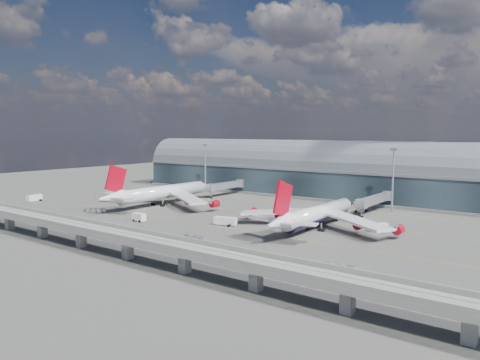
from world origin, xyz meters
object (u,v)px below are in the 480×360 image
Objects in this scene: floodlight_mast_right at (393,178)px; airliner_right at (316,215)px; cargo_train_1 at (195,239)px; airliner_left at (160,193)px; service_truck_0 at (34,198)px; cargo_train_2 at (338,268)px; cargo_train_0 at (96,210)px; service_truck_4 at (361,208)px; service_truck_2 at (225,221)px; floodlight_mast_left at (205,167)px; service_truck_3 at (379,227)px; service_truck_5 at (292,213)px; service_truck_1 at (139,217)px.

airliner_right is at bearing -100.00° from floodlight_mast_right.
floodlight_mast_right is 91.70m from cargo_train_1.
floodlight_mast_right reaches higher than cargo_train_1.
airliner_left is 61.73m from service_truck_0.
airliner_left reaches higher than cargo_train_2.
service_truck_0 is (-133.55, -23.49, -3.27)m from airliner_right.
cargo_train_0 is (-7.99, -27.74, -4.86)m from airliner_left.
service_truck_4 is at bearing 90.21° from airliner_right.
service_truck_0 is at bearing 79.82° from service_truck_2.
cargo_train_2 is (117.78, -87.80, -12.82)m from floodlight_mast_left.
airliner_right is at bearing 58.68° from cargo_train_2.
service_truck_2 is at bearing -109.77° from service_truck_3.
floodlight_mast_right is 2.83× the size of cargo_train_2.
service_truck_5 reaches higher than service_truck_2.
service_truck_0 is 0.86× the size of cargo_train_2.
service_truck_4 reaches higher than cargo_train_2.
service_truck_2 is at bearing 89.26° from cargo_train_2.
service_truck_5 is (39.79, 40.62, 0.00)m from service_truck_1.
service_truck_3 is at bearing -41.02° from cargo_train_1.
cargo_train_2 is (8.36, -48.07, -0.59)m from service_truck_3.
airliner_left is at bearing -152.58° from floodlight_mast_right.
floodlight_mast_left is 2.83× the size of cargo_train_2.
airliner_right is (91.42, -48.66, -8.77)m from floodlight_mast_left.
floodlight_mast_right is at bearing 26.06° from service_truck_4.
airliner_right is 47.37m from cargo_train_2.
cargo_train_1 is (-37.84, -46.54, -0.42)m from service_truck_3.
service_truck_0 is 76.29m from service_truck_1.
service_truck_1 is 39.08m from cargo_train_1.
service_truck_2 is at bearing -159.34° from service_truck_5.
service_truck_3 is 109.36m from cargo_train_0.
service_truck_3 is at bearing 2.50° from airliner_left.
cargo_train_1 is at bearing -118.97° from airliner_right.
service_truck_4 is 0.69× the size of cargo_train_1.
airliner_left is 71.65m from cargo_train_1.
service_truck_1 is 56.86m from service_truck_5.
airliner_right is 9.67× the size of service_truck_5.
cargo_train_1 is (58.42, -41.23, -4.67)m from airliner_left.
airliner_right is 63.29m from service_truck_1.
airliner_right is 135.64m from service_truck_0.
service_truck_2 is (-28.15, -13.19, -3.37)m from airliner_right.
service_truck_2 is 1.48× the size of service_truck_3.
service_truck_5 is at bearing -37.07° from service_truck_2.
service_truck_2 is 1.42× the size of service_truck_4.
service_truck_4 is 0.67× the size of cargo_train_0.
cargo_train_2 is at bearing -86.04° from service_truck_4.
floodlight_mast_left is 2.95× the size of cargo_train_0.
cargo_train_0 is 0.96× the size of cargo_train_2.
floodlight_mast_left reaches higher than service_truck_2.
service_truck_1 is (-65.91, -75.25, -12.12)m from floodlight_mast_right.
cargo_train_2 is (43.90, -53.17, -0.70)m from service_truck_5.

